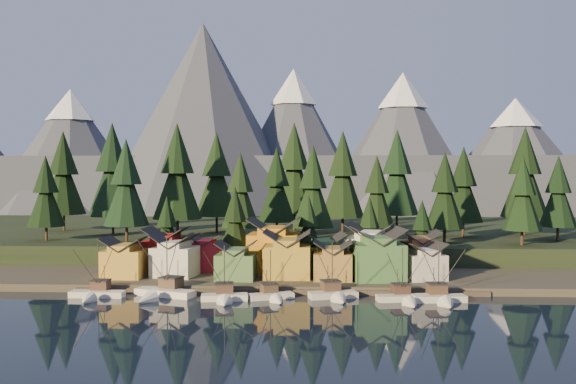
{
  "coord_description": "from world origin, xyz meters",
  "views": [
    {
      "loc": [
        7.72,
        -107.43,
        24.04
      ],
      "look_at": [
        0.79,
        30.0,
        19.24
      ],
      "focal_mm": 40.0,
      "sensor_mm": 36.0,
      "label": 1
    }
  ],
  "objects_px": {
    "boat_5": "(405,291)",
    "house_back_0": "(166,249)",
    "boat_1": "(161,285)",
    "house_back_1": "(205,251)",
    "boat_0": "(95,287)",
    "boat_3": "(273,289)",
    "boat_2": "(224,289)",
    "boat_4": "(335,287)",
    "house_front_0": "(124,256)",
    "house_front_1": "(175,254)",
    "boat_6": "(441,290)"
  },
  "relations": [
    {
      "from": "boat_5",
      "to": "boat_3",
      "type": "bearing_deg",
      "value": 168.85
    },
    {
      "from": "house_back_0",
      "to": "boat_3",
      "type": "bearing_deg",
      "value": -38.84
    },
    {
      "from": "boat_0",
      "to": "boat_4",
      "type": "height_order",
      "value": "boat_4"
    },
    {
      "from": "boat_5",
      "to": "boat_6",
      "type": "height_order",
      "value": "boat_6"
    },
    {
      "from": "boat_2",
      "to": "boat_0",
      "type": "bearing_deg",
      "value": 167.84
    },
    {
      "from": "boat_5",
      "to": "house_back_0",
      "type": "height_order",
      "value": "house_back_0"
    },
    {
      "from": "house_front_0",
      "to": "house_back_0",
      "type": "bearing_deg",
      "value": 49.75
    },
    {
      "from": "boat_5",
      "to": "house_back_1",
      "type": "bearing_deg",
      "value": 139.9
    },
    {
      "from": "boat_4",
      "to": "boat_2",
      "type": "bearing_deg",
      "value": 173.34
    },
    {
      "from": "boat_5",
      "to": "house_back_0",
      "type": "xyz_separation_m",
      "value": [
        -49.46,
        22.96,
        4.67
      ]
    },
    {
      "from": "boat_3",
      "to": "house_back_1",
      "type": "xyz_separation_m",
      "value": [
        -16.84,
        23.87,
        3.86
      ]
    },
    {
      "from": "boat_1",
      "to": "house_front_1",
      "type": "xyz_separation_m",
      "value": [
        -0.83,
        15.25,
        3.84
      ]
    },
    {
      "from": "boat_1",
      "to": "house_front_0",
      "type": "distance_m",
      "value": 17.53
    },
    {
      "from": "boat_2",
      "to": "boat_3",
      "type": "relative_size",
      "value": 1.11
    },
    {
      "from": "boat_4",
      "to": "house_back_0",
      "type": "distance_m",
      "value": 42.41
    },
    {
      "from": "boat_4",
      "to": "house_back_1",
      "type": "xyz_separation_m",
      "value": [
        -28.28,
        22.58,
        3.53
      ]
    },
    {
      "from": "boat_4",
      "to": "house_front_1",
      "type": "relative_size",
      "value": 1.18
    },
    {
      "from": "boat_2",
      "to": "house_front_0",
      "type": "xyz_separation_m",
      "value": [
        -23.56,
        15.98,
        3.67
      ]
    },
    {
      "from": "house_back_0",
      "to": "house_back_1",
      "type": "xyz_separation_m",
      "value": [
        8.47,
        1.85,
        -0.84
      ]
    },
    {
      "from": "house_front_1",
      "to": "boat_1",
      "type": "bearing_deg",
      "value": -78.34
    },
    {
      "from": "boat_4",
      "to": "boat_0",
      "type": "bearing_deg",
      "value": 166.38
    },
    {
      "from": "boat_6",
      "to": "boat_4",
      "type": "bearing_deg",
      "value": 166.32
    },
    {
      "from": "boat_3",
      "to": "house_back_0",
      "type": "xyz_separation_m",
      "value": [
        -25.3,
        22.02,
        4.7
      ]
    },
    {
      "from": "boat_0",
      "to": "house_front_0",
      "type": "distance_m",
      "value": 14.91
    },
    {
      "from": "house_front_0",
      "to": "house_front_1",
      "type": "relative_size",
      "value": 0.88
    },
    {
      "from": "boat_4",
      "to": "boat_5",
      "type": "xyz_separation_m",
      "value": [
        12.72,
        -2.24,
        -0.3
      ]
    },
    {
      "from": "boat_5",
      "to": "boat_6",
      "type": "relative_size",
      "value": 0.95
    },
    {
      "from": "boat_1",
      "to": "house_back_1",
      "type": "height_order",
      "value": "boat_1"
    },
    {
      "from": "house_front_1",
      "to": "house_back_0",
      "type": "bearing_deg",
      "value": 128.61
    },
    {
      "from": "boat_3",
      "to": "boat_6",
      "type": "height_order",
      "value": "boat_6"
    },
    {
      "from": "boat_5",
      "to": "house_back_0",
      "type": "bearing_deg",
      "value": 146.19
    },
    {
      "from": "boat_3",
      "to": "house_back_1",
      "type": "bearing_deg",
      "value": 104.39
    },
    {
      "from": "boat_0",
      "to": "house_back_0",
      "type": "bearing_deg",
      "value": 70.42
    },
    {
      "from": "boat_4",
      "to": "boat_6",
      "type": "distance_m",
      "value": 19.3
    },
    {
      "from": "house_front_0",
      "to": "house_back_0",
      "type": "relative_size",
      "value": 0.87
    },
    {
      "from": "boat_1",
      "to": "boat_5",
      "type": "distance_m",
      "value": 45.35
    },
    {
      "from": "boat_3",
      "to": "house_back_0",
      "type": "distance_m",
      "value": 33.87
    },
    {
      "from": "boat_2",
      "to": "boat_4",
      "type": "xyz_separation_m",
      "value": [
        20.15,
        3.16,
        0.02
      ]
    },
    {
      "from": "house_front_1",
      "to": "boat_5",
      "type": "bearing_deg",
      "value": -11.91
    },
    {
      "from": "boat_6",
      "to": "house_front_1",
      "type": "height_order",
      "value": "boat_6"
    },
    {
      "from": "boat_2",
      "to": "house_back_1",
      "type": "xyz_separation_m",
      "value": [
        -8.13,
        25.74,
        3.55
      ]
    },
    {
      "from": "boat_2",
      "to": "boat_4",
      "type": "distance_m",
      "value": 20.4
    },
    {
      "from": "boat_4",
      "to": "boat_5",
      "type": "height_order",
      "value": "boat_4"
    },
    {
      "from": "house_front_0",
      "to": "house_back_1",
      "type": "relative_size",
      "value": 1.04
    },
    {
      "from": "boat_5",
      "to": "house_front_1",
      "type": "relative_size",
      "value": 1.14
    },
    {
      "from": "house_front_0",
      "to": "house_back_0",
      "type": "height_order",
      "value": "house_back_0"
    },
    {
      "from": "boat_1",
      "to": "house_front_1",
      "type": "relative_size",
      "value": 1.33
    },
    {
      "from": "boat_5",
      "to": "house_back_1",
      "type": "relative_size",
      "value": 1.35
    },
    {
      "from": "boat_1",
      "to": "boat_4",
      "type": "distance_m",
      "value": 32.6
    },
    {
      "from": "boat_0",
      "to": "house_back_0",
      "type": "relative_size",
      "value": 1.16
    }
  ]
}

